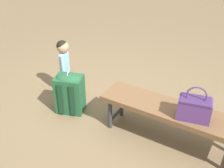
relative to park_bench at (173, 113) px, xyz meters
The scene contains 5 objects.
ground_plane 0.96m from the park_bench, ahead, with size 40.00×40.00×0.00m, color brown.
park_bench is the anchor object (origin of this frame).
handbag 0.29m from the park_bench, behind, with size 0.36×0.27×0.37m.
child_standing 1.65m from the park_bench, ahead, with size 0.17×0.19×0.80m.
backpack_large 1.33m from the park_bench, ahead, with size 0.41×0.37×0.57m.
Camera 1 is at (-1.72, 2.23, 2.16)m, focal length 43.94 mm.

